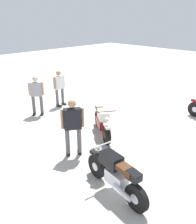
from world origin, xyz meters
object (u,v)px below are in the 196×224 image
person_in_gray_shirt (36,93)px  motorcycle_cream_vintage (102,121)px  person_in_white_shirt (59,86)px  person_in_black_shirt (73,124)px  motorcycle_black_cruiser (115,174)px

person_in_gray_shirt → motorcycle_cream_vintage: bearing=51.9°
person_in_white_shirt → person_in_black_shirt: 4.44m
motorcycle_cream_vintage → person_in_white_shirt: person_in_white_shirt is taller
motorcycle_cream_vintage → person_in_black_shirt: person_in_black_shirt is taller
person_in_gray_shirt → person_in_black_shirt: (0.94, 3.56, 0.09)m
motorcycle_cream_vintage → person_in_black_shirt: (1.60, 0.38, 0.54)m
person_in_white_shirt → person_in_black_shirt: person_in_black_shirt is taller
motorcycle_cream_vintage → person_in_black_shirt: bearing=-44.1°
motorcycle_black_cruiser → person_in_white_shirt: bearing=-16.0°
motorcycle_cream_vintage → motorcycle_black_cruiser: size_ratio=0.83×
motorcycle_black_cruiser → person_in_black_shirt: bearing=-1.5°
motorcycle_cream_vintage → motorcycle_black_cruiser: bearing=-6.9°
person_in_black_shirt → person_in_white_shirt: bearing=0.9°
motorcycle_black_cruiser → motorcycle_cream_vintage: bearing=-31.3°
motorcycle_black_cruiser → person_in_black_shirt: size_ratio=1.17×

